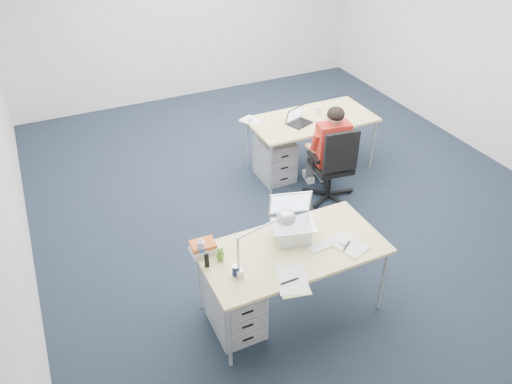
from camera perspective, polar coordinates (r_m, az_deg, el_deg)
floor at (r=6.23m, az=3.78°, el=-0.40°), size 7.00×7.00×0.00m
room at (r=5.44m, az=4.48°, el=14.55°), size 6.02×7.02×2.80m
desk_near at (r=4.37m, az=4.23°, el=-6.90°), size 1.60×0.80×0.73m
desk_far at (r=6.49m, az=6.40°, el=7.99°), size 1.60×0.80×0.73m
office_chair at (r=6.08m, az=8.56°, el=1.47°), size 0.72×0.72×1.00m
seated_person at (r=6.05m, az=8.13°, el=4.85°), size 0.42×0.69×1.20m
drawer_pedestal_near at (r=4.48m, az=-2.36°, el=-12.81°), size 0.40×0.50×0.55m
drawer_pedestal_far at (r=6.44m, az=2.18°, el=3.82°), size 0.40×0.50×0.55m
silver_laptop at (r=4.31m, az=4.32°, el=-3.29°), size 0.44×0.38×0.40m
wireless_keyboard at (r=4.38m, az=7.59°, el=-6.09°), size 0.26×0.13×0.01m
computer_mouse at (r=4.42m, az=9.88°, el=-5.74°), size 0.07×0.10×0.03m
headphones at (r=4.59m, az=3.29°, el=-3.43°), size 0.23×0.19×0.03m
can_koozie at (r=4.06m, az=-2.32°, el=-8.92°), size 0.08×0.08×0.10m
water_bottle at (r=4.20m, az=-6.28°, el=-6.41°), size 0.07×0.07×0.20m
bear_figurine at (r=4.18m, az=-4.09°, el=-7.10°), size 0.07×0.05×0.13m
book_stack at (r=4.28m, az=-5.98°, el=-6.34°), size 0.26×0.22×0.10m
cordless_phone at (r=4.13m, az=-5.65°, el=-7.76°), size 0.04×0.04×0.14m
papers_left at (r=4.03m, az=4.12°, el=-10.14°), size 0.32×0.39×0.01m
papers_right at (r=4.41m, az=10.53°, el=-6.08°), size 0.29×0.35×0.01m
sunglasses at (r=4.50m, az=4.58°, el=-4.44°), size 0.11×0.08×0.02m
desk_lamp at (r=3.96m, az=0.07°, el=-5.99°), size 0.50×0.34×0.53m
dark_laptop at (r=6.27m, az=5.10°, el=8.60°), size 0.36×0.36×0.21m
far_cup at (r=6.59m, az=7.04°, el=9.30°), size 0.08×0.08×0.10m
far_papers at (r=6.36m, az=-0.53°, el=8.13°), size 0.28×0.32×0.01m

